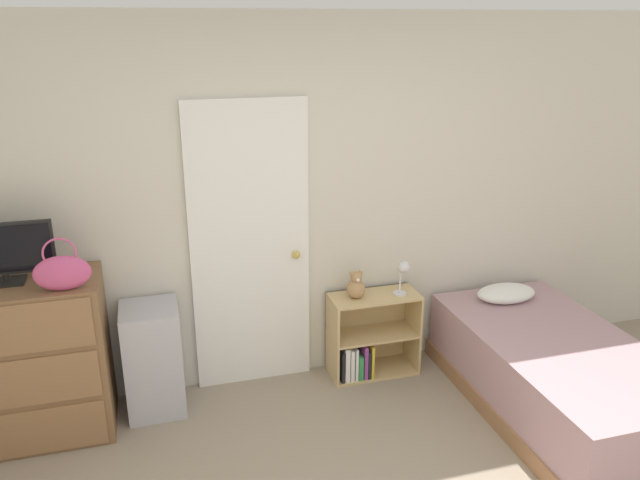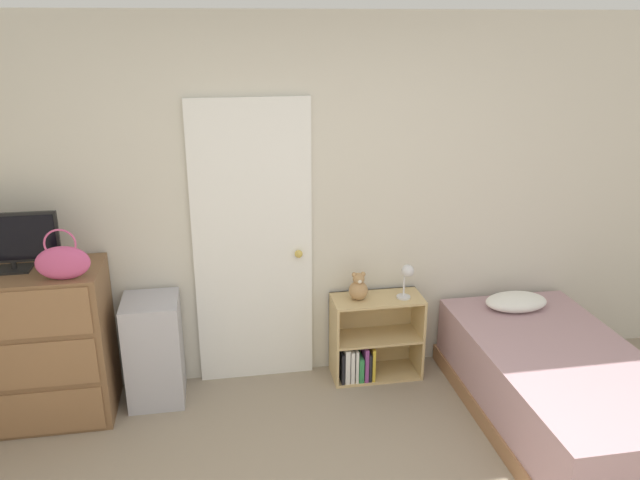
{
  "view_description": "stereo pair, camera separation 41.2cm",
  "coord_description": "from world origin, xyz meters",
  "px_view_note": "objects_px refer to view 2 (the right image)",
  "views": [
    {
      "loc": [
        -0.95,
        -1.85,
        2.47
      ],
      "look_at": [
        0.12,
        1.89,
        1.11
      ],
      "focal_mm": 35.0,
      "sensor_mm": 36.0,
      "label": 1
    },
    {
      "loc": [
        -0.55,
        -1.95,
        2.47
      ],
      "look_at": [
        0.12,
        1.89,
        1.11
      ],
      "focal_mm": 35.0,
      "sensor_mm": 36.0,
      "label": 2
    }
  ],
  "objects_px": {
    "storage_bin": "(154,350)",
    "bookshelf": "(369,344)",
    "bed": "(560,389)",
    "handbag": "(63,262)",
    "desk_lamp": "(407,275)",
    "tv": "(9,241)",
    "teddy_bear": "(358,288)",
    "dresser": "(31,346)"
  },
  "relations": [
    {
      "from": "teddy_bear",
      "to": "storage_bin",
      "type": "bearing_deg",
      "value": -178.3
    },
    {
      "from": "storage_bin",
      "to": "desk_lamp",
      "type": "xyz_separation_m",
      "value": [
        1.76,
        0.0,
        0.43
      ]
    },
    {
      "from": "handbag",
      "to": "storage_bin",
      "type": "xyz_separation_m",
      "value": [
        0.44,
        0.25,
        -0.77
      ]
    },
    {
      "from": "bed",
      "to": "handbag",
      "type": "bearing_deg",
      "value": 170.65
    },
    {
      "from": "teddy_bear",
      "to": "handbag",
      "type": "bearing_deg",
      "value": -171.23
    },
    {
      "from": "tv",
      "to": "bed",
      "type": "distance_m",
      "value": 3.55
    },
    {
      "from": "storage_bin",
      "to": "bookshelf",
      "type": "height_order",
      "value": "storage_bin"
    },
    {
      "from": "storage_bin",
      "to": "desk_lamp",
      "type": "bearing_deg",
      "value": 0.05
    },
    {
      "from": "dresser",
      "to": "tv",
      "type": "distance_m",
      "value": 0.71
    },
    {
      "from": "storage_bin",
      "to": "bed",
      "type": "relative_size",
      "value": 0.39
    },
    {
      "from": "handbag",
      "to": "teddy_bear",
      "type": "distance_m",
      "value": 1.93
    },
    {
      "from": "teddy_bear",
      "to": "desk_lamp",
      "type": "bearing_deg",
      "value": -6.85
    },
    {
      "from": "tv",
      "to": "teddy_bear",
      "type": "xyz_separation_m",
      "value": [
        2.2,
        0.08,
        -0.51
      ]
    },
    {
      "from": "handbag",
      "to": "bed",
      "type": "relative_size",
      "value": 0.17
    },
    {
      "from": "storage_bin",
      "to": "bed",
      "type": "height_order",
      "value": "storage_bin"
    },
    {
      "from": "bookshelf",
      "to": "desk_lamp",
      "type": "height_order",
      "value": "desk_lamp"
    },
    {
      "from": "bookshelf",
      "to": "teddy_bear",
      "type": "relative_size",
      "value": 3.13
    },
    {
      "from": "tv",
      "to": "handbag",
      "type": "distance_m",
      "value": 0.4
    },
    {
      "from": "dresser",
      "to": "storage_bin",
      "type": "height_order",
      "value": "dresser"
    },
    {
      "from": "bed",
      "to": "dresser",
      "type": "bearing_deg",
      "value": 168.58
    },
    {
      "from": "storage_bin",
      "to": "desk_lamp",
      "type": "distance_m",
      "value": 1.81
    },
    {
      "from": "tv",
      "to": "bed",
      "type": "relative_size",
      "value": 0.31
    },
    {
      "from": "tv",
      "to": "bed",
      "type": "xyz_separation_m",
      "value": [
        3.35,
        -0.7,
        -0.96
      ]
    },
    {
      "from": "dresser",
      "to": "storage_bin",
      "type": "xyz_separation_m",
      "value": [
        0.75,
        0.07,
        -0.14
      ]
    },
    {
      "from": "dresser",
      "to": "bed",
      "type": "height_order",
      "value": "dresser"
    },
    {
      "from": "tv",
      "to": "bed",
      "type": "height_order",
      "value": "tv"
    },
    {
      "from": "dresser",
      "to": "teddy_bear",
      "type": "height_order",
      "value": "dresser"
    },
    {
      "from": "dresser",
      "to": "bed",
      "type": "bearing_deg",
      "value": -11.42
    },
    {
      "from": "dresser",
      "to": "tv",
      "type": "bearing_deg",
      "value": 132.92
    },
    {
      "from": "storage_bin",
      "to": "tv",
      "type": "bearing_deg",
      "value": -176.88
    },
    {
      "from": "dresser",
      "to": "bookshelf",
      "type": "height_order",
      "value": "dresser"
    },
    {
      "from": "handbag",
      "to": "bookshelf",
      "type": "xyz_separation_m",
      "value": [
        1.95,
        0.29,
        -0.89
      ]
    },
    {
      "from": "handbag",
      "to": "bed",
      "type": "bearing_deg",
      "value": -9.35
    },
    {
      "from": "tv",
      "to": "bookshelf",
      "type": "bearing_deg",
      "value": 2.26
    },
    {
      "from": "handbag",
      "to": "tv",
      "type": "bearing_deg",
      "value": 148.95
    },
    {
      "from": "handbag",
      "to": "bookshelf",
      "type": "relative_size",
      "value": 0.49
    },
    {
      "from": "desk_lamp",
      "to": "bed",
      "type": "height_order",
      "value": "desk_lamp"
    },
    {
      "from": "tv",
      "to": "bookshelf",
      "type": "xyz_separation_m",
      "value": [
        2.29,
        0.09,
        -0.97
      ]
    },
    {
      "from": "handbag",
      "to": "teddy_bear",
      "type": "height_order",
      "value": "handbag"
    },
    {
      "from": "desk_lamp",
      "to": "bed",
      "type": "distance_m",
      "value": 1.22
    },
    {
      "from": "tv",
      "to": "storage_bin",
      "type": "bearing_deg",
      "value": 3.12
    },
    {
      "from": "tv",
      "to": "storage_bin",
      "type": "relative_size",
      "value": 0.78
    }
  ]
}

